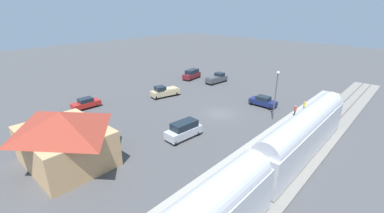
{
  "coord_description": "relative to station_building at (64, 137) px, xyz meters",
  "views": [
    {
      "loc": [
        -21.97,
        30.81,
        15.63
      ],
      "look_at": [
        3.65,
        2.5,
        1.0
      ],
      "focal_mm": 24.12,
      "sensor_mm": 36.0,
      "label": 1
    }
  ],
  "objects": [
    {
      "name": "station_building",
      "position": [
        0.0,
        0.0,
        0.0
      ],
      "size": [
        10.39,
        8.02,
        5.87
      ],
      "color": "tan",
      "rests_on": "ground"
    },
    {
      "name": "light_pole_near_platform",
      "position": [
        -11.2,
        -25.5,
        1.62
      ],
      "size": [
        0.44,
        0.44,
        7.38
      ],
      "color": "#515156",
      "rests_on": "ground"
    },
    {
      "name": "ground_plane",
      "position": [
        -4.0,
        -22.0,
        -3.06
      ],
      "size": [
        200.0,
        200.0,
        0.0
      ],
      "primitive_type": "plane",
      "color": "#4C4C4F"
    },
    {
      "name": "pedestrian_on_platform",
      "position": [
        -13.32,
        -28.35,
        -1.78
      ],
      "size": [
        0.36,
        0.36,
        1.71
      ],
      "color": "#333338",
      "rests_on": "platform"
    },
    {
      "name": "suv_silver",
      "position": [
        -5.37,
        -12.4,
        -1.91
      ],
      "size": [
        2.32,
        5.03,
        2.22
      ],
      "color": "silver",
      "rests_on": "ground"
    },
    {
      "name": "railway_track",
      "position": [
        -18.0,
        -22.0,
        -2.96
      ],
      "size": [
        4.8,
        70.0,
        0.3
      ],
      "color": "gray",
      "rests_on": "ground"
    },
    {
      "name": "pickup_tan",
      "position": [
        8.72,
        -21.88,
        -2.03
      ],
      "size": [
        3.2,
        5.71,
        2.14
      ],
      "color": "#C6B284",
      "rests_on": "ground"
    },
    {
      "name": "pedestrian_waiting_far",
      "position": [
        -13.68,
        -31.08,
        -1.78
      ],
      "size": [
        0.36,
        0.36,
        1.71
      ],
      "color": "brown",
      "rests_on": "platform"
    },
    {
      "name": "pickup_charcoal",
      "position": [
        7.28,
        -36.14,
        -2.03
      ],
      "size": [
        2.36,
        5.53,
        2.14
      ],
      "color": "#47494F",
      "rests_on": "ground"
    },
    {
      "name": "suv_maroon",
      "position": [
        13.65,
        -34.89,
        -1.91
      ],
      "size": [
        2.63,
        5.13,
        2.22
      ],
      "color": "maroon",
      "rests_on": "ground"
    },
    {
      "name": "sedan_navy",
      "position": [
        -7.37,
        -29.67,
        -2.18
      ],
      "size": [
        4.5,
        2.29,
        1.74
      ],
      "color": "navy",
      "rests_on": "ground"
    },
    {
      "name": "sedan_red",
      "position": [
        13.97,
        -9.08,
        -2.18
      ],
      "size": [
        2.06,
        4.59,
        1.74
      ],
      "color": "red",
      "rests_on": "ground"
    },
    {
      "name": "platform",
      "position": [
        -14.0,
        -22.0,
        -2.91
      ],
      "size": [
        3.2,
        46.0,
        0.3
      ],
      "color": "#A8A399",
      "rests_on": "ground"
    }
  ]
}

